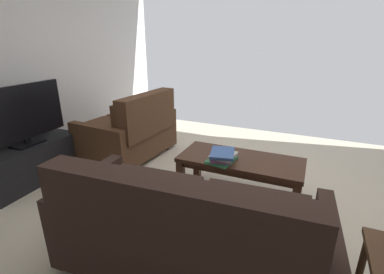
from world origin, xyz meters
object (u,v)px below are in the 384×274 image
flat_tv (21,115)px  book_stack (222,156)px  coffee_table (240,165)px  tv_stand (32,163)px  loveseat_near (132,131)px  tv_remote (223,151)px  sofa_main (187,229)px

flat_tv → book_stack: bearing=-167.4°
flat_tv → coffee_table: bearing=-164.6°
book_stack → tv_stand: bearing=12.7°
loveseat_near → book_stack: 1.54m
flat_tv → tv_stand: bearing=81.0°
tv_remote → book_stack: bearing=105.3°
book_stack → loveseat_near: bearing=-21.1°
sofa_main → tv_remote: 1.20m
loveseat_near → coffee_table: 1.63m
book_stack → tv_remote: bearing=-74.7°
sofa_main → coffee_table: size_ratio=1.51×
flat_tv → tv_remote: bearing=-160.9°
tv_stand → sofa_main: bearing=166.9°
coffee_table → flat_tv: (2.20, 0.61, 0.42)m
sofa_main → tv_stand: 2.20m
flat_tv → tv_remote: 2.14m
loveseat_near → coffee_table: bearing=165.5°
coffee_table → tv_remote: 0.24m
flat_tv → book_stack: flat_tv is taller
sofa_main → book_stack: (0.08, -0.96, 0.11)m
book_stack → sofa_main: bearing=94.6°
loveseat_near → tv_stand: loveseat_near is taller
coffee_table → tv_stand: size_ratio=1.07×
book_stack → tv_remote: size_ratio=2.06×
sofa_main → tv_remote: sofa_main is taller
sofa_main → book_stack: 0.97m
loveseat_near → book_stack: (-1.43, 0.55, 0.11)m
loveseat_near → sofa_main: bearing=134.9°
coffee_table → flat_tv: flat_tv is taller
sofa_main → flat_tv: size_ratio=1.79×
tv_stand → flat_tv: 0.55m
loveseat_near → tv_remote: size_ratio=7.66×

